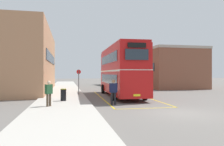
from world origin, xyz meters
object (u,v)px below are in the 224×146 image
at_px(double_decker_bus, 121,70).
at_px(bus_stop_sign, 79,79).
at_px(single_deck_bus, 114,77).
at_px(litter_bin, 63,95).
at_px(pedestrian_boarding, 113,90).
at_px(pedestrian_waiting_near, 49,92).

relative_size(double_decker_bus, bus_stop_sign, 4.41).
relative_size(double_decker_bus, single_deck_bus, 1.10).
height_order(double_decker_bus, single_deck_bus, double_decker_bus).
relative_size(double_decker_bus, litter_bin, 11.87).
bearing_deg(double_decker_bus, single_deck_bus, 79.56).
distance_m(single_deck_bus, litter_bin, 23.42).
relative_size(single_deck_bus, litter_bin, 10.77).
xyz_separation_m(pedestrian_boarding, bus_stop_sign, (-2.06, 6.88, 0.59)).
height_order(double_decker_bus, pedestrian_boarding, double_decker_bus).
xyz_separation_m(single_deck_bus, pedestrian_boarding, (-5.26, -23.61, -0.60)).
bearing_deg(pedestrian_boarding, litter_bin, 151.31).
distance_m(pedestrian_waiting_near, bus_stop_sign, 7.99).
bearing_deg(double_decker_bus, bus_stop_sign, 161.01).
xyz_separation_m(pedestrian_boarding, pedestrian_waiting_near, (-4.34, -0.75, 0.03)).
bearing_deg(litter_bin, pedestrian_waiting_near, -108.06).
relative_size(litter_bin, bus_stop_sign, 0.37).
height_order(pedestrian_waiting_near, bus_stop_sign, bus_stop_sign).
distance_m(double_decker_bus, pedestrian_waiting_near, 8.98).
height_order(pedestrian_boarding, bus_stop_sign, bus_stop_sign).
bearing_deg(single_deck_bus, bus_stop_sign, -113.64).
height_order(single_deck_bus, pedestrian_waiting_near, single_deck_bus).
height_order(double_decker_bus, bus_stop_sign, double_decker_bus).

